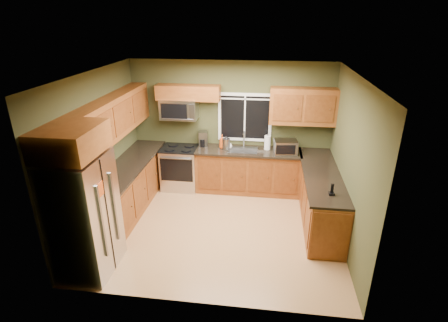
% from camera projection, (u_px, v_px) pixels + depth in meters
% --- Properties ---
extents(floor, '(4.20, 4.20, 0.00)m').
position_uv_depth(floor, '(219.00, 227.00, 6.28)').
color(floor, '#B17D4D').
rests_on(floor, ground).
extents(ceiling, '(4.20, 4.20, 0.00)m').
position_uv_depth(ceiling, '(218.00, 75.00, 5.23)').
color(ceiling, white).
rests_on(ceiling, back_wall).
extents(back_wall, '(4.20, 0.00, 4.20)m').
position_uv_depth(back_wall, '(231.00, 126.00, 7.40)').
color(back_wall, '#3D3F21').
rests_on(back_wall, ground).
extents(front_wall, '(4.20, 0.00, 4.20)m').
position_uv_depth(front_wall, '(196.00, 216.00, 4.11)').
color(front_wall, '#3D3F21').
rests_on(front_wall, ground).
extents(left_wall, '(0.00, 3.60, 3.60)m').
position_uv_depth(left_wall, '(98.00, 152.00, 6.00)').
color(left_wall, '#3D3F21').
rests_on(left_wall, ground).
extents(right_wall, '(0.00, 3.60, 3.60)m').
position_uv_depth(right_wall, '(350.00, 164.00, 5.50)').
color(right_wall, '#3D3F21').
rests_on(right_wall, ground).
extents(window, '(1.12, 0.03, 1.02)m').
position_uv_depth(window, '(245.00, 117.00, 7.26)').
color(window, white).
rests_on(window, back_wall).
extents(base_cabinets_left, '(0.60, 2.65, 0.90)m').
position_uv_depth(base_cabinets_left, '(130.00, 187.00, 6.75)').
color(base_cabinets_left, brown).
rests_on(base_cabinets_left, ground).
extents(countertop_left, '(0.65, 2.65, 0.04)m').
position_uv_depth(countertop_left, '(129.00, 165.00, 6.57)').
color(countertop_left, black).
rests_on(countertop_left, base_cabinets_left).
extents(base_cabinets_back, '(2.17, 0.60, 0.90)m').
position_uv_depth(base_cabinets_back, '(248.00, 171.00, 7.42)').
color(base_cabinets_back, brown).
rests_on(base_cabinets_back, ground).
extents(countertop_back, '(2.17, 0.65, 0.04)m').
position_uv_depth(countertop_back, '(249.00, 151.00, 7.22)').
color(countertop_back, black).
rests_on(countertop_back, base_cabinets_back).
extents(base_cabinets_peninsula, '(0.60, 2.52, 0.90)m').
position_uv_depth(base_cabinets_peninsula, '(320.00, 197.00, 6.38)').
color(base_cabinets_peninsula, brown).
rests_on(base_cabinets_peninsula, ground).
extents(countertop_peninsula, '(0.65, 2.50, 0.04)m').
position_uv_depth(countertop_peninsula, '(321.00, 173.00, 6.21)').
color(countertop_peninsula, black).
rests_on(countertop_peninsula, base_cabinets_peninsula).
extents(upper_cabinets_left, '(0.33, 2.65, 0.72)m').
position_uv_depth(upper_cabinets_left, '(115.00, 116.00, 6.22)').
color(upper_cabinets_left, brown).
rests_on(upper_cabinets_left, left_wall).
extents(upper_cabinets_back_left, '(1.30, 0.33, 0.30)m').
position_uv_depth(upper_cabinets_back_left, '(188.00, 93.00, 7.07)').
color(upper_cabinets_back_left, brown).
rests_on(upper_cabinets_back_left, back_wall).
extents(upper_cabinets_back_right, '(1.30, 0.33, 0.72)m').
position_uv_depth(upper_cabinets_back_right, '(303.00, 106.00, 6.87)').
color(upper_cabinets_back_right, brown).
rests_on(upper_cabinets_back_right, back_wall).
extents(upper_cabinet_over_fridge, '(0.72, 0.90, 0.38)m').
position_uv_depth(upper_cabinet_over_fridge, '(70.00, 141.00, 4.51)').
color(upper_cabinet_over_fridge, brown).
rests_on(upper_cabinet_over_fridge, left_wall).
extents(refrigerator, '(0.74, 0.90, 1.80)m').
position_uv_depth(refrigerator, '(84.00, 216.00, 4.95)').
color(refrigerator, '#B7B7BC').
rests_on(refrigerator, ground).
extents(range, '(0.76, 0.69, 0.94)m').
position_uv_depth(range, '(180.00, 167.00, 7.56)').
color(range, '#B7B7BC').
rests_on(range, ground).
extents(microwave, '(0.76, 0.41, 0.42)m').
position_uv_depth(microwave, '(179.00, 109.00, 7.20)').
color(microwave, '#B7B7BC').
rests_on(microwave, back_wall).
extents(sink, '(0.60, 0.42, 0.36)m').
position_uv_depth(sink, '(243.00, 149.00, 7.23)').
color(sink, slate).
rests_on(sink, countertop_back).
extents(toaster_oven, '(0.49, 0.40, 0.28)m').
position_uv_depth(toaster_oven, '(285.00, 147.00, 6.99)').
color(toaster_oven, '#B7B7BC').
rests_on(toaster_oven, countertop_back).
extents(coffee_maker, '(0.23, 0.28, 0.31)m').
position_uv_depth(coffee_maker, '(203.00, 139.00, 7.42)').
color(coffee_maker, slate).
rests_on(coffee_maker, countertop_back).
extents(kettle, '(0.20, 0.20, 0.29)m').
position_uv_depth(kettle, '(226.00, 143.00, 7.21)').
color(kettle, '#B7B7BC').
rests_on(kettle, countertop_back).
extents(paper_towel_roll, '(0.17, 0.17, 0.33)m').
position_uv_depth(paper_towel_roll, '(267.00, 143.00, 7.21)').
color(paper_towel_roll, white).
rests_on(paper_towel_roll, countertop_back).
extents(soap_bottle_a, '(0.15, 0.15, 0.29)m').
position_uv_depth(soap_bottle_a, '(222.00, 141.00, 7.28)').
color(soap_bottle_a, '#DD4D14').
rests_on(soap_bottle_a, countertop_back).
extents(soap_bottle_c, '(0.14, 0.14, 0.17)m').
position_uv_depth(soap_bottle_c, '(229.00, 145.00, 7.27)').
color(soap_bottle_c, white).
rests_on(soap_bottle_c, countertop_back).
extents(cordless_phone, '(0.09, 0.09, 0.19)m').
position_uv_depth(cordless_phone, '(332.00, 191.00, 5.42)').
color(cordless_phone, black).
rests_on(cordless_phone, countertop_peninsula).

